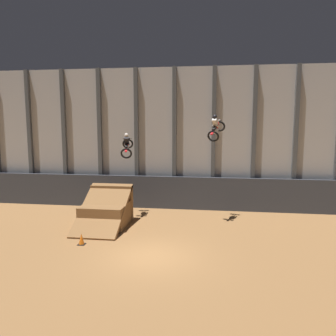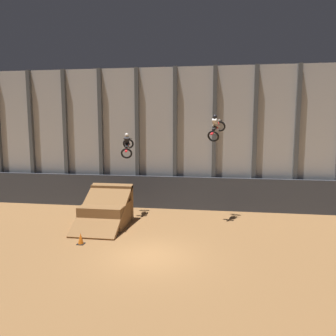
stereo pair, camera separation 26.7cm
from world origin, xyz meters
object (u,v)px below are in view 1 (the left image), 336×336
dirt_ramp (107,211)px  rider_bike_left_air (127,145)px  traffic_cone_near_ramp (81,239)px  rider_bike_right_air (216,128)px

dirt_ramp → rider_bike_left_air: 4.43m
dirt_ramp → traffic_cone_near_ramp: (-0.19, -3.49, -0.53)m
dirt_ramp → traffic_cone_near_ramp: 3.54m
rider_bike_left_air → rider_bike_right_air: size_ratio=1.00×
rider_bike_left_air → traffic_cone_near_ramp: rider_bike_left_air is taller
dirt_ramp → traffic_cone_near_ramp: size_ratio=7.08×
rider_bike_left_air → traffic_cone_near_ramp: 7.14m
dirt_ramp → rider_bike_left_air: bearing=69.9°
rider_bike_left_air → traffic_cone_near_ramp: bearing=-109.8°
dirt_ramp → traffic_cone_near_ramp: bearing=-93.1°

